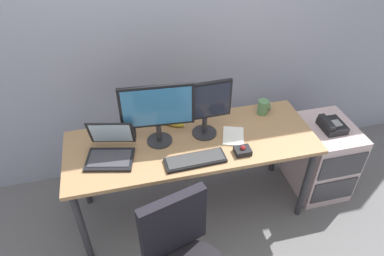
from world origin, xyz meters
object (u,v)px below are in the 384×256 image
Objects in this scene: monitor_main at (157,110)px; coffee_mug at (263,107)px; file_cabinet at (321,157)px; keyboard at (195,160)px; trackball_mouse at (243,151)px; laptop at (110,150)px; cell_phone at (131,132)px; monitor_side at (205,106)px; banana at (172,123)px; paper_notepad at (233,136)px; desk_phone at (332,125)px.

coffee_mug is (0.85, 0.15, -0.22)m from monitor_main.
file_cabinet is 1.56× the size of keyboard.
trackball_mouse is (0.53, -0.26, -0.25)m from monitor_main.
laptop reaches higher than cell_phone.
laptop is at bearing -122.65° from cell_phone.
monitor_main is 0.34m from monitor_side.
banana is (-0.72, 0.01, -0.04)m from coffee_mug.
paper_notepad is at bearing -24.13° from monitor_side.
file_cabinet is 0.72m from coffee_mug.
cell_phone is at bearing -177.83° from banana.
trackball_mouse is (0.33, 0.00, 0.01)m from keyboard.
laptop is at bearing -168.73° from monitor_main.
laptop is 2.59× the size of cell_phone.
desk_phone is 0.48× the size of keyboard.
laptop reaches higher than trackball_mouse.
banana is at bearing 99.65° from keyboard.
trackball_mouse is at bearing -166.78° from desk_phone.
desk_phone is 1.05× the size of banana.
coffee_mug is at bearing 10.31° from laptop.
desk_phone is 0.84m from trackball_mouse.
laptop is 0.90m from trackball_mouse.
coffee_mug reaches higher than trackball_mouse.
file_cabinet is 1.22m from monitor_side.
monitor_main is 0.32m from banana.
desk_phone is 1.06m from monitor_side.
desk_phone reaches higher than file_cabinet.
paper_notepad is (0.87, -0.01, -0.05)m from laptop.
keyboard is (-1.16, -0.21, 0.43)m from file_cabinet.
cell_phone is at bearing 141.82° from monitor_main.
coffee_mug is (0.51, 0.14, -0.19)m from monitor_side.
desk_phone is 1.17m from keyboard.
cell_phone is at bearing 162.55° from paper_notepad.
desk_phone is 1.75× the size of coffee_mug.
desk_phone is 0.55m from coffee_mug.
file_cabinet is 3.11× the size of paper_notepad.
trackball_mouse reaches higher than file_cabinet.
desk_phone is (-0.01, -0.02, 0.36)m from file_cabinet.
monitor_side is at bearing 155.87° from paper_notepad.
coffee_mug is at bearing 32.18° from keyboard.
cell_phone is at bearing -179.96° from coffee_mug.
trackball_mouse reaches higher than cell_phone.
desk_phone is at bearing -10.51° from banana.
coffee_mug is at bearing 156.56° from desk_phone.
banana is (-1.22, 0.23, 0.07)m from desk_phone.
keyboard is at bearing -116.83° from monitor_side.
keyboard reaches higher than desk_phone.
coffee_mug reaches higher than file_cabinet.
coffee_mug reaches higher than banana.
coffee_mug is at bearing 158.50° from file_cabinet.
monitor_main reaches higher than keyboard.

